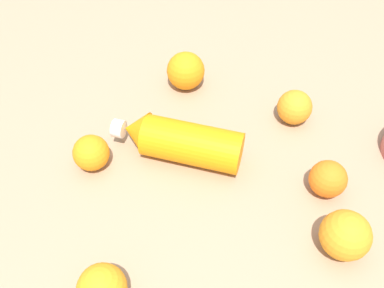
# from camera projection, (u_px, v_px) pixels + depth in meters

# --- Properties ---
(ground_plane) EXTENTS (2.40, 2.40, 0.00)m
(ground_plane) POSITION_uv_depth(u_px,v_px,m) (177.00, 160.00, 0.83)
(ground_plane) COLOR #9E7F60
(water_bottle) EXTENTS (0.26, 0.12, 0.08)m
(water_bottle) POSITION_uv_depth(u_px,v_px,m) (180.00, 141.00, 0.81)
(water_bottle) COLOR orange
(water_bottle) RESTS_ON ground_plane
(orange_0) EXTENTS (0.07, 0.07, 0.07)m
(orange_0) POSITION_uv_depth(u_px,v_px,m) (328.00, 179.00, 0.76)
(orange_0) COLOR orange
(orange_0) RESTS_ON ground_plane
(orange_2) EXTENTS (0.07, 0.07, 0.07)m
(orange_2) POSITION_uv_depth(u_px,v_px,m) (295.00, 107.00, 0.88)
(orange_2) COLOR orange
(orange_2) RESTS_ON ground_plane
(orange_3) EXTENTS (0.07, 0.07, 0.07)m
(orange_3) POSITION_uv_depth(u_px,v_px,m) (91.00, 153.00, 0.80)
(orange_3) COLOR orange
(orange_3) RESTS_ON ground_plane
(orange_4) EXTENTS (0.08, 0.08, 0.08)m
(orange_4) POSITION_uv_depth(u_px,v_px,m) (186.00, 71.00, 0.95)
(orange_4) COLOR orange
(orange_4) RESTS_ON ground_plane
(orange_5) EXTENTS (0.08, 0.08, 0.08)m
(orange_5) POSITION_uv_depth(u_px,v_px,m) (345.00, 235.00, 0.68)
(orange_5) COLOR orange
(orange_5) RESTS_ON ground_plane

